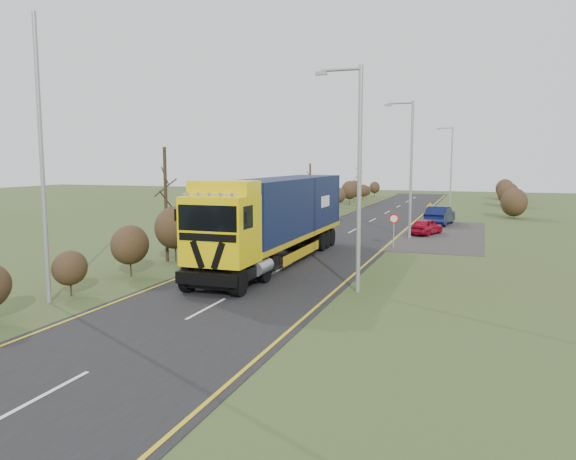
% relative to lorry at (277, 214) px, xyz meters
% --- Properties ---
extents(ground, '(160.00, 160.00, 0.00)m').
position_rel_lorry_xyz_m(ground, '(0.80, -5.49, -2.57)').
color(ground, '#3D4C20').
rests_on(ground, ground).
extents(road, '(8.00, 120.00, 0.02)m').
position_rel_lorry_xyz_m(road, '(0.80, 4.51, -2.56)').
color(road, black).
rests_on(road, ground).
extents(layby, '(6.00, 18.00, 0.02)m').
position_rel_lorry_xyz_m(layby, '(7.30, 14.51, -2.56)').
color(layby, '#2E2C29').
rests_on(layby, ground).
extents(lane_markings, '(7.52, 116.00, 0.01)m').
position_rel_lorry_xyz_m(lane_markings, '(0.80, 4.20, -2.54)').
color(lane_markings, gold).
rests_on(lane_markings, road).
extents(hedgerow, '(2.24, 102.04, 6.05)m').
position_rel_lorry_xyz_m(hedgerow, '(-5.20, 2.40, -0.95)').
color(hedgerow, '#2F1F15').
rests_on(hedgerow, ground).
extents(lorry, '(3.16, 16.27, 4.53)m').
position_rel_lorry_xyz_m(lorry, '(0.00, 0.00, 0.00)').
color(lorry, black).
rests_on(lorry, ground).
extents(car_red_hatchback, '(2.41, 3.71, 1.18)m').
position_rel_lorry_xyz_m(car_red_hatchback, '(6.27, 14.08, -1.98)').
color(car_red_hatchback, '#9E071D').
rests_on(car_red_hatchback, ground).
extents(car_blue_sedan, '(2.28, 4.90, 1.55)m').
position_rel_lorry_xyz_m(car_blue_sedan, '(6.75, 20.83, -1.80)').
color(car_blue_sedan, '#090F36').
rests_on(car_blue_sedan, ground).
extents(streetlight_near, '(1.93, 0.18, 9.07)m').
position_rel_lorry_xyz_m(streetlight_near, '(5.29, -5.06, 2.42)').
color(streetlight_near, '#96999B').
rests_on(streetlight_near, ground).
extents(streetlight_mid, '(1.98, 0.19, 9.34)m').
position_rel_lorry_xyz_m(streetlight_mid, '(5.28, 11.68, 2.58)').
color(streetlight_mid, '#96999B').
rests_on(streetlight_mid, ground).
extents(streetlight_far, '(1.97, 0.19, 9.28)m').
position_rel_lorry_xyz_m(streetlight_far, '(6.26, 41.97, 2.54)').
color(streetlight_far, '#96999B').
rests_on(streetlight_far, ground).
extents(left_pole, '(0.16, 0.16, 10.64)m').
position_rel_lorry_xyz_m(left_pole, '(-5.27, -10.62, 2.75)').
color(left_pole, '#96999B').
rests_on(left_pole, ground).
extents(speed_sign, '(0.58, 0.10, 2.11)m').
position_rel_lorry_xyz_m(speed_sign, '(5.00, 7.06, -1.12)').
color(speed_sign, '#96999B').
rests_on(speed_sign, ground).
extents(warning_board, '(0.64, 0.11, 1.69)m').
position_rel_lorry_xyz_m(warning_board, '(5.75, 22.93, -1.57)').
color(warning_board, '#96999B').
rests_on(warning_board, ground).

